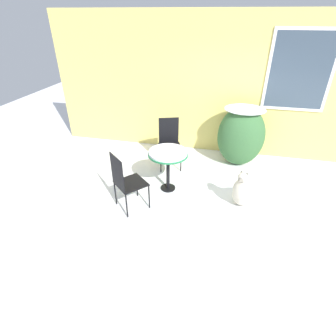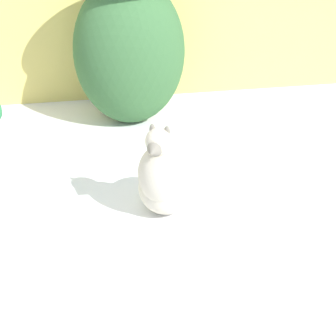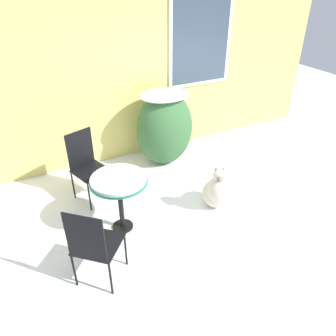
# 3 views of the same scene
# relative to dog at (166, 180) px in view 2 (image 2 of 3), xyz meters

# --- Properties ---
(ground_plane) EXTENTS (16.00, 16.00, 0.00)m
(ground_plane) POSITION_rel_dog_xyz_m (-0.54, -0.11, -0.27)
(ground_plane) COLOR white
(shrub_left) EXTENTS (0.99, 0.81, 1.32)m
(shrub_left) POSITION_rel_dog_xyz_m (-0.08, 1.51, 0.43)
(shrub_left) COLOR #386638
(shrub_left) RESTS_ON ground_plane
(dog) EXTENTS (0.58, 0.62, 0.73)m
(dog) POSITION_rel_dog_xyz_m (0.00, 0.00, 0.00)
(dog) COLOR beige
(dog) RESTS_ON ground_plane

